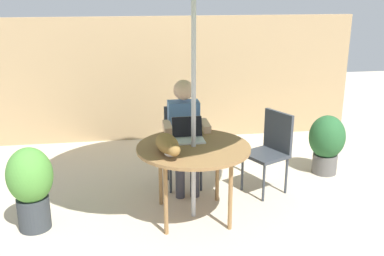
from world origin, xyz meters
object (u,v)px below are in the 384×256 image
(chair_empty, at_px, (271,146))
(laptop, at_px, (188,133))
(potted_plant_near_fence, at_px, (327,142))
(potted_plant_by_chair, at_px, (31,184))
(person_seated, at_px, (184,130))
(cat, at_px, (168,145))
(patio_table, at_px, (194,152))
(chair_occupied, at_px, (183,139))

(chair_empty, xyz_separation_m, laptop, (-0.96, -0.26, 0.28))
(laptop, relative_size, potted_plant_near_fence, 0.42)
(chair_empty, distance_m, potted_plant_near_fence, 0.90)
(potted_plant_by_chair, bearing_deg, person_seated, 23.57)
(person_seated, bearing_deg, cat, -107.69)
(laptop, xyz_separation_m, cat, (-0.23, -0.36, 0.02))
(laptop, bearing_deg, patio_table, -83.05)
(chair_occupied, height_order, person_seated, person_seated)
(chair_occupied, relative_size, potted_plant_near_fence, 1.23)
(patio_table, height_order, cat, cat)
(patio_table, bearing_deg, potted_plant_near_fence, 25.43)
(cat, relative_size, potted_plant_near_fence, 0.90)
(potted_plant_by_chair, bearing_deg, potted_plant_near_fence, 14.40)
(patio_table, relative_size, potted_plant_by_chair, 1.35)
(laptop, bearing_deg, chair_empty, 15.40)
(cat, distance_m, potted_plant_near_fence, 2.28)
(potted_plant_by_chair, bearing_deg, chair_occupied, 28.37)
(laptop, height_order, potted_plant_near_fence, laptop)
(cat, xyz_separation_m, potted_plant_by_chair, (-1.26, 0.15, -0.37))
(cat, xyz_separation_m, potted_plant_near_fence, (2.01, 0.99, -0.42))
(cat, bearing_deg, person_seated, 72.31)
(chair_empty, relative_size, cat, 1.37)
(patio_table, xyz_separation_m, potted_plant_near_fence, (1.75, 0.83, -0.28))
(chair_occupied, xyz_separation_m, potted_plant_by_chair, (-1.52, -0.82, -0.07))
(patio_table, distance_m, chair_occupied, 0.83)
(chair_empty, distance_m, potted_plant_by_chair, 2.50)
(chair_empty, bearing_deg, potted_plant_by_chair, -168.98)
(person_seated, relative_size, potted_plant_by_chair, 1.53)
(laptop, xyz_separation_m, potted_plant_by_chair, (-1.49, -0.21, -0.35))
(patio_table, bearing_deg, chair_occupied, 90.00)
(chair_occupied, relative_size, chair_empty, 1.00)
(patio_table, xyz_separation_m, person_seated, (0.00, 0.66, 0.01))
(patio_table, height_order, potted_plant_by_chair, potted_plant_by_chair)
(potted_plant_near_fence, height_order, potted_plant_by_chair, potted_plant_by_chair)
(laptop, bearing_deg, potted_plant_near_fence, 19.41)
(chair_occupied, bearing_deg, person_seated, -90.00)
(chair_empty, relative_size, potted_plant_by_chair, 1.11)
(person_seated, distance_m, potted_plant_near_fence, 1.78)
(person_seated, relative_size, potted_plant_near_fence, 1.70)
(chair_occupied, distance_m, person_seated, 0.23)
(person_seated, height_order, laptop, person_seated)
(cat, bearing_deg, potted_plant_near_fence, 26.20)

